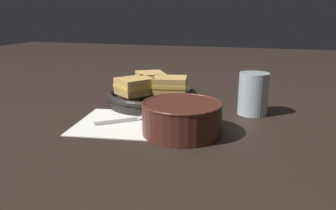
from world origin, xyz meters
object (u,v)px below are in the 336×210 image
object	(u,v)px
soup_bowl	(182,116)
sandwich_near_right	(150,80)
spoon	(139,118)
sandwich_near_left	(171,85)
drinking_glass	(253,94)
skillet	(152,97)
sandwich_far_left	(135,86)

from	to	relation	value
soup_bowl	sandwich_near_right	bearing A→B (deg)	122.89
spoon	sandwich_near_right	bearing A→B (deg)	62.50
sandwich_near_left	spoon	bearing A→B (deg)	-103.99
soup_bowl	drinking_glass	world-z (taller)	drinking_glass
sandwich_near_left	sandwich_near_right	distance (m)	0.10
skillet	drinking_glass	bearing A→B (deg)	-2.34
spoon	sandwich_near_right	xyz separation A→B (m)	(-0.05, 0.21, 0.06)
skillet	sandwich_far_left	distance (m)	0.07
spoon	drinking_glass	xyz separation A→B (m)	(0.27, 0.15, 0.05)
sandwich_far_left	drinking_glass	size ratio (longest dim) A/B	1.12
sandwich_far_left	drinking_glass	bearing A→B (deg)	6.75
spoon	soup_bowl	bearing A→B (deg)	-63.90
soup_bowl	spoon	distance (m)	0.14
sandwich_near_left	sandwich_far_left	size ratio (longest dim) A/B	0.87
sandwich_far_left	spoon	bearing A→B (deg)	-63.09
spoon	skillet	size ratio (longest dim) A/B	0.36
drinking_glass	sandwich_near_left	bearing A→B (deg)	178.94
sandwich_far_left	soup_bowl	bearing A→B (deg)	-42.25
skillet	sandwich_near_left	distance (m)	0.07
sandwich_near_right	skillet	bearing A→B (deg)	-64.80
skillet	sandwich_near_left	xyz separation A→B (m)	(0.06, -0.01, 0.04)
soup_bowl	spoon	xyz separation A→B (m)	(-0.13, 0.06, -0.03)
sandwich_near_right	drinking_glass	distance (m)	0.32
sandwich_near_left	sandwich_near_right	size ratio (longest dim) A/B	0.88
soup_bowl	sandwich_far_left	bearing A→B (deg)	137.75
skillet	sandwich_near_left	bearing A→B (deg)	-7.28
skillet	sandwich_near_left	world-z (taller)	sandwich_near_left
spoon	sandwich_far_left	size ratio (longest dim) A/B	1.07
sandwich_near_right	drinking_glass	size ratio (longest dim) A/B	1.11
spoon	drinking_glass	size ratio (longest dim) A/B	1.20
sandwich_near_left	sandwich_far_left	world-z (taller)	same
soup_bowl	sandwich_near_left	xyz separation A→B (m)	(-0.09, 0.21, 0.02)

